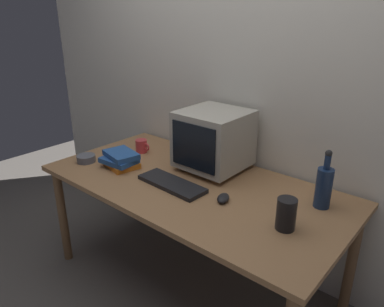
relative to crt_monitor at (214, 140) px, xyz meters
The scene contains 12 objects.
ground_plane 0.94m from the crt_monitor, 83.38° to the right, with size 6.00×6.00×0.00m, color #56514C.
back_wall 0.44m from the crt_monitor, 84.24° to the left, with size 4.00×0.08×2.50m, color silver.
desk 0.35m from the crt_monitor, 83.38° to the right, with size 1.77×0.88×0.71m.
crt_monitor is the anchor object (origin of this frame).
keyboard 0.39m from the crt_monitor, 95.61° to the right, with size 0.42×0.15×0.02m, color black.
computer_mouse 0.45m from the crt_monitor, 45.20° to the right, with size 0.06×0.10×0.04m, color black.
bottle_tall 0.70m from the crt_monitor, ahead, with size 0.08×0.08×0.31m.
bottle_short 0.38m from the crt_monitor, 167.12° to the left, with size 0.06×0.06×0.16m.
book_stack 0.60m from the crt_monitor, 142.69° to the right, with size 0.25×0.21×0.10m.
mug 0.58m from the crt_monitor, behind, with size 0.12×0.08×0.09m.
cd_spindle 0.85m from the crt_monitor, 147.36° to the right, with size 0.12×0.12×0.04m, color #595B66.
metal_canister 0.74m from the crt_monitor, 25.92° to the right, with size 0.09×0.09×0.15m, color black.
Camera 1 is at (1.22, -1.43, 1.64)m, focal length 33.97 mm.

